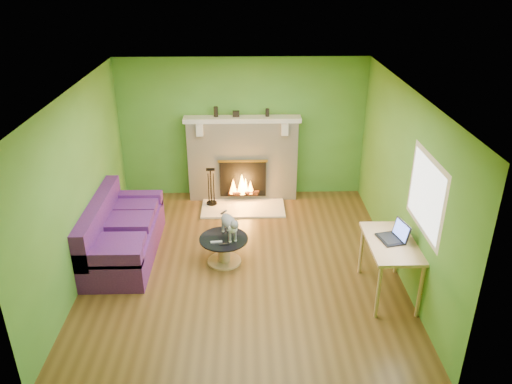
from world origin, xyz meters
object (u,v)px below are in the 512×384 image
sofa (120,235)px  desk (392,248)px  cat (229,225)px  coffee_table (224,248)px

sofa → desk: 3.97m
sofa → cat: 1.69m
sofa → desk: sofa is taller
cat → coffee_table: bearing=-168.2°
coffee_table → cat: bearing=32.0°
desk → coffee_table: bearing=159.8°
coffee_table → desk: (2.23, -0.82, 0.48)m
sofa → cat: (1.65, -0.19, 0.26)m
sofa → cat: bearing=-6.7°
coffee_table → cat: 0.39m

